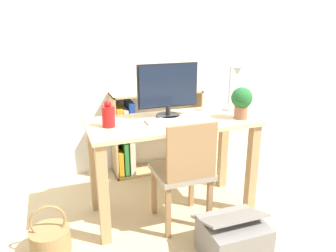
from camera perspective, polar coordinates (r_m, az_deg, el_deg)
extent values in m
plane|color=#CCB284|center=(2.79, 0.72, -14.27)|extent=(10.00, 10.00, 0.00)
cube|color=silver|center=(3.28, -5.26, 14.60)|extent=(8.00, 0.05, 2.60)
cube|color=#D8BC8C|center=(2.47, 0.79, 0.69)|extent=(1.27, 0.57, 0.03)
cube|color=tan|center=(2.29, -11.20, -11.72)|extent=(0.07, 0.07, 0.74)
cube|color=tan|center=(2.68, 14.38, -7.34)|extent=(0.07, 0.07, 0.74)
cube|color=tan|center=(2.70, -12.78, -7.04)|extent=(0.07, 0.07, 0.74)
cube|color=tan|center=(3.04, 9.56, -3.93)|extent=(0.07, 0.07, 0.74)
cylinder|color=#232326|center=(2.56, 0.06, 1.81)|extent=(0.19, 0.19, 0.02)
cylinder|color=#232326|center=(2.54, 0.06, 2.78)|extent=(0.04, 0.04, 0.07)
cube|color=#232326|center=(2.51, 0.01, 7.07)|extent=(0.48, 0.02, 0.34)
cube|color=#192338|center=(2.50, 0.06, 7.05)|extent=(0.46, 0.03, 0.31)
cube|color=#B2B2B7|center=(2.45, 0.68, 1.09)|extent=(0.40, 0.12, 0.02)
cylinder|color=red|center=(2.34, -10.33, 1.62)|extent=(0.09, 0.09, 0.15)
sphere|color=red|center=(2.31, -10.46, 3.81)|extent=(0.05, 0.05, 0.05)
cylinder|color=#B7B7BC|center=(2.79, 10.47, 2.94)|extent=(0.10, 0.10, 0.02)
cylinder|color=#B7B7BC|center=(2.75, 10.68, 6.59)|extent=(0.02, 0.02, 0.34)
cylinder|color=#B7B7BC|center=(2.68, 11.44, 9.96)|extent=(0.01, 0.10, 0.01)
cone|color=#B7B7BC|center=(2.64, 11.97, 9.37)|extent=(0.08, 0.08, 0.06)
cylinder|color=#9E6647|center=(2.56, 12.56, 2.35)|extent=(0.10, 0.10, 0.10)
sphere|color=#23662D|center=(2.53, 12.73, 4.81)|extent=(0.16, 0.16, 0.16)
cube|color=#9E937F|center=(2.46, 2.30, -7.82)|extent=(0.40, 0.40, 0.04)
cube|color=#9E754C|center=(2.21, 4.18, -4.64)|extent=(0.36, 0.03, 0.40)
cube|color=#9E754C|center=(2.38, 0.01, -14.81)|extent=(0.04, 0.04, 0.40)
cube|color=#9E754C|center=(2.49, 7.23, -13.32)|extent=(0.04, 0.04, 0.40)
cube|color=#9E754C|center=(2.64, -2.43, -11.21)|extent=(0.04, 0.04, 0.40)
cube|color=#9E754C|center=(2.75, 4.14, -10.07)|extent=(0.04, 0.04, 0.40)
cube|color=tan|center=(3.22, -9.41, -1.81)|extent=(0.02, 0.28, 0.83)
cube|color=tan|center=(3.47, 4.87, -0.16)|extent=(0.02, 0.28, 0.83)
cube|color=tan|center=(3.47, -1.93, -7.28)|extent=(0.89, 0.28, 0.02)
cube|color=tan|center=(3.21, -2.08, 5.89)|extent=(0.89, 0.28, 0.02)
cube|color=tan|center=(3.32, -2.00, -0.96)|extent=(0.85, 0.28, 0.02)
cube|color=orange|center=(3.33, -8.47, -6.12)|extent=(0.04, 0.24, 0.25)
cube|color=#2D7F38|center=(3.32, -7.58, -5.32)|extent=(0.04, 0.24, 0.34)
cube|color=beige|center=(3.33, -6.55, -5.09)|extent=(0.05, 0.24, 0.35)
cube|color=orange|center=(3.18, -8.69, 0.84)|extent=(0.06, 0.24, 0.28)
cube|color=beige|center=(3.19, -7.66, 0.80)|extent=(0.04, 0.24, 0.27)
cube|color=navy|center=(3.20, -6.66, 1.47)|extent=(0.05, 0.24, 0.33)
cylinder|color=#997547|center=(2.45, -19.79, -18.21)|extent=(0.27, 0.27, 0.17)
torus|color=#997547|center=(2.37, -20.19, -15.26)|extent=(0.23, 0.02, 0.23)
cube|color=gray|center=(2.30, 11.24, -18.79)|extent=(0.40, 0.34, 0.25)
cube|color=gray|center=(2.27, 10.54, -15.13)|extent=(0.40, 0.34, 0.14)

